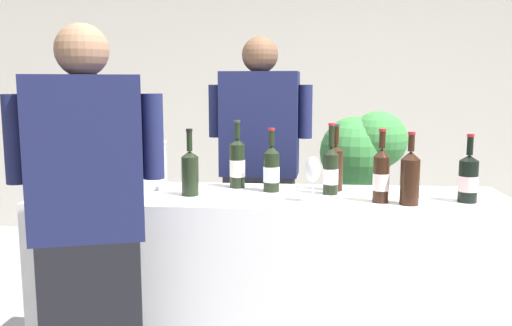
{
  "coord_description": "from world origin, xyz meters",
  "views": [
    {
      "loc": [
        0.14,
        -2.45,
        1.42
      ],
      "look_at": [
        -0.07,
        0.0,
        1.05
      ],
      "focal_mm": 37.44,
      "sensor_mm": 36.0,
      "label": 1
    }
  ],
  "objects_px": {
    "wine_bottle_5": "(381,175)",
    "potted_shrub": "(361,161)",
    "wine_bottle_2": "(468,179)",
    "wine_bottle_1": "(331,170)",
    "wine_glass": "(313,172)",
    "wine_bottle_3": "(271,169)",
    "person_server": "(260,186)",
    "ice_bucket": "(146,164)",
    "person_guest": "(91,250)",
    "wine_bottle_6": "(74,169)",
    "wine_bottle_0": "(410,177)",
    "wine_bottle_8": "(237,163)",
    "wine_bottle_4": "(190,171)",
    "wine_bottle_7": "(335,165)"
  },
  "relations": [
    {
      "from": "wine_bottle_5",
      "to": "potted_shrub",
      "type": "height_order",
      "value": "potted_shrub"
    },
    {
      "from": "potted_shrub",
      "to": "wine_bottle_2",
      "type": "bearing_deg",
      "value": -73.99
    },
    {
      "from": "wine_bottle_1",
      "to": "wine_glass",
      "type": "bearing_deg",
      "value": -116.45
    },
    {
      "from": "wine_bottle_3",
      "to": "person_server",
      "type": "relative_size",
      "value": 0.18
    },
    {
      "from": "wine_bottle_2",
      "to": "person_server",
      "type": "height_order",
      "value": "person_server"
    },
    {
      "from": "wine_bottle_3",
      "to": "person_server",
      "type": "bearing_deg",
      "value": 100.01
    },
    {
      "from": "ice_bucket",
      "to": "person_guest",
      "type": "relative_size",
      "value": 0.14
    },
    {
      "from": "wine_bottle_2",
      "to": "person_guest",
      "type": "distance_m",
      "value": 1.61
    },
    {
      "from": "wine_bottle_5",
      "to": "wine_bottle_6",
      "type": "distance_m",
      "value": 1.4
    },
    {
      "from": "wine_bottle_5",
      "to": "ice_bucket",
      "type": "distance_m",
      "value": 1.14
    },
    {
      "from": "ice_bucket",
      "to": "person_guest",
      "type": "xyz_separation_m",
      "value": [
        -0.02,
        -0.68,
        -0.23
      ]
    },
    {
      "from": "wine_bottle_3",
      "to": "wine_bottle_0",
      "type": "bearing_deg",
      "value": -21.27
    },
    {
      "from": "wine_bottle_0",
      "to": "wine_bottle_6",
      "type": "xyz_separation_m",
      "value": [
        -1.52,
        0.06,
        0.0
      ]
    },
    {
      "from": "wine_bottle_6",
      "to": "potted_shrub",
      "type": "height_order",
      "value": "potted_shrub"
    },
    {
      "from": "wine_bottle_0",
      "to": "potted_shrub",
      "type": "xyz_separation_m",
      "value": [
        -0.07,
        1.24,
        -0.11
      ]
    },
    {
      "from": "wine_bottle_0",
      "to": "wine_bottle_6",
      "type": "distance_m",
      "value": 1.52
    },
    {
      "from": "person_server",
      "to": "ice_bucket",
      "type": "bearing_deg",
      "value": -134.44
    },
    {
      "from": "wine_bottle_2",
      "to": "potted_shrub",
      "type": "bearing_deg",
      "value": 106.01
    },
    {
      "from": "person_server",
      "to": "wine_bottle_8",
      "type": "bearing_deg",
      "value": -98.71
    },
    {
      "from": "wine_bottle_0",
      "to": "wine_bottle_3",
      "type": "height_order",
      "value": "wine_bottle_0"
    },
    {
      "from": "wine_bottle_2",
      "to": "wine_bottle_3",
      "type": "bearing_deg",
      "value": 169.47
    },
    {
      "from": "wine_bottle_6",
      "to": "wine_bottle_8",
      "type": "height_order",
      "value": "wine_bottle_8"
    },
    {
      "from": "wine_bottle_6",
      "to": "ice_bucket",
      "type": "bearing_deg",
      "value": 36.39
    },
    {
      "from": "wine_bottle_5",
      "to": "ice_bucket",
      "type": "bearing_deg",
      "value": 168.29
    },
    {
      "from": "person_server",
      "to": "potted_shrub",
      "type": "bearing_deg",
      "value": 34.26
    },
    {
      "from": "wine_bottle_4",
      "to": "wine_bottle_5",
      "type": "bearing_deg",
      "value": -4.97
    },
    {
      "from": "wine_bottle_2",
      "to": "ice_bucket",
      "type": "height_order",
      "value": "wine_bottle_2"
    },
    {
      "from": "wine_bottle_1",
      "to": "wine_bottle_5",
      "type": "distance_m",
      "value": 0.26
    },
    {
      "from": "wine_bottle_3",
      "to": "wine_bottle_4",
      "type": "relative_size",
      "value": 0.99
    },
    {
      "from": "wine_bottle_3",
      "to": "potted_shrub",
      "type": "bearing_deg",
      "value": 61.88
    },
    {
      "from": "wine_bottle_7",
      "to": "wine_bottle_1",
      "type": "bearing_deg",
      "value": -106.56
    },
    {
      "from": "potted_shrub",
      "to": "wine_bottle_1",
      "type": "bearing_deg",
      "value": -103.73
    },
    {
      "from": "wine_bottle_8",
      "to": "wine_bottle_1",
      "type": "bearing_deg",
      "value": -15.49
    },
    {
      "from": "wine_bottle_3",
      "to": "wine_glass",
      "type": "relative_size",
      "value": 1.53
    },
    {
      "from": "wine_bottle_6",
      "to": "person_guest",
      "type": "height_order",
      "value": "person_guest"
    },
    {
      "from": "wine_bottle_3",
      "to": "wine_glass",
      "type": "xyz_separation_m",
      "value": [
        0.19,
        -0.22,
        0.02
      ]
    },
    {
      "from": "wine_bottle_2",
      "to": "wine_bottle_5",
      "type": "height_order",
      "value": "wine_bottle_5"
    },
    {
      "from": "potted_shrub",
      "to": "person_guest",
      "type": "bearing_deg",
      "value": -125.68
    },
    {
      "from": "person_server",
      "to": "potted_shrub",
      "type": "height_order",
      "value": "person_server"
    },
    {
      "from": "wine_bottle_4",
      "to": "wine_bottle_8",
      "type": "bearing_deg",
      "value": 46.67
    },
    {
      "from": "wine_bottle_2",
      "to": "person_server",
      "type": "bearing_deg",
      "value": 143.01
    },
    {
      "from": "wine_bottle_1",
      "to": "wine_bottle_4",
      "type": "bearing_deg",
      "value": -172.85
    },
    {
      "from": "wine_bottle_8",
      "to": "wine_bottle_7",
      "type": "bearing_deg",
      "value": -4.12
    },
    {
      "from": "wine_bottle_7",
      "to": "wine_glass",
      "type": "distance_m",
      "value": 0.29
    },
    {
      "from": "wine_bottle_3",
      "to": "ice_bucket",
      "type": "xyz_separation_m",
      "value": [
        -0.63,
        0.03,
        0.01
      ]
    },
    {
      "from": "potted_shrub",
      "to": "wine_bottle_3",
      "type": "bearing_deg",
      "value": -118.12
    },
    {
      "from": "wine_bottle_0",
      "to": "potted_shrub",
      "type": "height_order",
      "value": "potted_shrub"
    },
    {
      "from": "wine_bottle_1",
      "to": "person_server",
      "type": "relative_size",
      "value": 0.2
    },
    {
      "from": "wine_bottle_0",
      "to": "wine_bottle_1",
      "type": "relative_size",
      "value": 0.94
    },
    {
      "from": "wine_bottle_1",
      "to": "wine_bottle_4",
      "type": "xyz_separation_m",
      "value": [
        -0.65,
        -0.08,
        -0.0
      ]
    }
  ]
}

